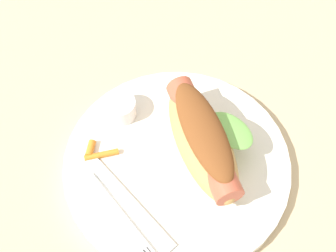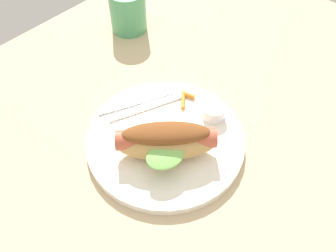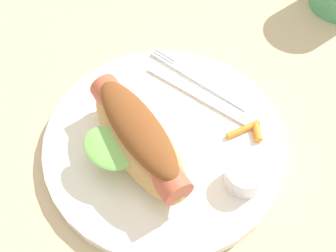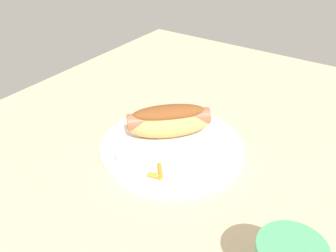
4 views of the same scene
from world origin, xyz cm
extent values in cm
cube|color=tan|center=(0.00, 0.00, -0.90)|extent=(120.00, 90.00, 1.80)
cylinder|color=white|center=(-0.69, -0.03, 0.80)|extent=(27.02, 27.02, 1.60)
ellipsoid|color=tan|center=(-2.86, -2.17, 4.33)|extent=(15.50, 15.62, 5.46)
cylinder|color=#C1563D|center=(-2.86, -2.17, 5.29)|extent=(13.37, 13.51, 3.26)
ellipsoid|color=brown|center=(-2.86, -2.17, 6.75)|extent=(12.76, 12.87, 2.57)
ellipsoid|color=#7FC65B|center=(-5.36, -4.28, 5.42)|extent=(7.28, 6.49, 1.44)
cylinder|color=white|center=(8.53, -3.10, 2.87)|extent=(4.03, 4.03, 2.54)
cube|color=silver|center=(2.89, 8.70, 1.80)|extent=(10.42, 5.90, 0.40)
cube|color=silver|center=(-3.29, 12.22, 1.80)|extent=(3.01, 1.67, 0.40)
cube|color=silver|center=(-3.49, 11.81, 1.80)|extent=(3.01, 1.67, 0.40)
cube|color=silver|center=(-3.69, 11.41, 1.80)|extent=(3.01, 1.67, 0.40)
cube|color=silver|center=(2.10, 7.08, 1.78)|extent=(14.12, 7.14, 0.36)
cylinder|color=orange|center=(7.67, 3.23, 1.96)|extent=(3.64, 3.15, 0.72)
cylinder|color=orange|center=(9.25, 3.08, 2.05)|extent=(1.45, 2.19, 0.90)
camera|label=1|loc=(-10.60, 23.60, 49.83)|focal=49.09mm
camera|label=2|loc=(-27.01, -24.59, 49.69)|focal=37.70mm
camera|label=3|loc=(5.83, -27.10, 46.91)|focal=51.15mm
camera|label=4|loc=(50.59, 33.98, 43.22)|focal=42.25mm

